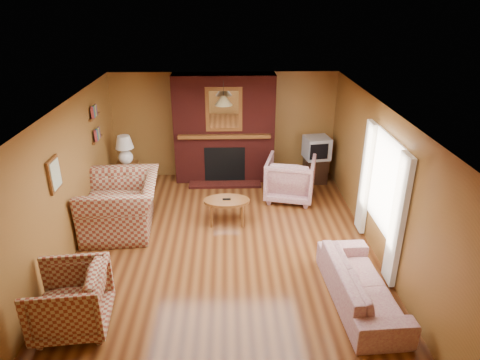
{
  "coord_description": "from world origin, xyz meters",
  "views": [
    {
      "loc": [
        0.07,
        -6.11,
        4.02
      ],
      "look_at": [
        0.28,
        0.6,
        1.02
      ],
      "focal_mm": 32.0,
      "sensor_mm": 36.0,
      "label": 1
    }
  ],
  "objects_px": {
    "coffee_table": "(227,203)",
    "crt_tv": "(317,148)",
    "table_lamp": "(125,149)",
    "plaid_armchair": "(70,300)",
    "side_table": "(128,177)",
    "floral_sofa": "(361,285)",
    "tv_stand": "(315,169)",
    "fireplace": "(224,130)",
    "plaid_loveseat": "(121,205)",
    "floral_armchair": "(290,178)"
  },
  "relations": [
    {
      "from": "coffee_table",
      "to": "crt_tv",
      "type": "xyz_separation_m",
      "value": [
        2.01,
        1.86,
        0.39
      ]
    },
    {
      "from": "table_lamp",
      "to": "coffee_table",
      "type": "bearing_deg",
      "value": -35.25
    },
    {
      "from": "plaid_armchair",
      "to": "side_table",
      "type": "xyz_separation_m",
      "value": [
        -0.15,
        4.18,
        -0.12
      ]
    },
    {
      "from": "coffee_table",
      "to": "crt_tv",
      "type": "distance_m",
      "value": 2.76
    },
    {
      "from": "plaid_armchair",
      "to": "floral_sofa",
      "type": "relative_size",
      "value": 0.48
    },
    {
      "from": "plaid_armchair",
      "to": "tv_stand",
      "type": "xyz_separation_m",
      "value": [
        4.0,
        4.53,
        -0.14
      ]
    },
    {
      "from": "table_lamp",
      "to": "fireplace",
      "type": "bearing_deg",
      "value": 14.29
    },
    {
      "from": "floral_sofa",
      "to": "tv_stand",
      "type": "xyz_separation_m",
      "value": [
        0.15,
        4.15,
        -0.0
      ]
    },
    {
      "from": "fireplace",
      "to": "table_lamp",
      "type": "distance_m",
      "value": 2.18
    },
    {
      "from": "plaid_loveseat",
      "to": "plaid_armchair",
      "type": "relative_size",
      "value": 1.61
    },
    {
      "from": "plaid_loveseat",
      "to": "floral_sofa",
      "type": "distance_m",
      "value": 4.32
    },
    {
      "from": "floral_sofa",
      "to": "table_lamp",
      "type": "xyz_separation_m",
      "value": [
        -4.0,
        3.8,
        0.67
      ]
    },
    {
      "from": "table_lamp",
      "to": "tv_stand",
      "type": "distance_m",
      "value": 4.22
    },
    {
      "from": "plaid_loveseat",
      "to": "tv_stand",
      "type": "bearing_deg",
      "value": 112.75
    },
    {
      "from": "plaid_armchair",
      "to": "floral_sofa",
      "type": "height_order",
      "value": "plaid_armchair"
    },
    {
      "from": "fireplace",
      "to": "plaid_armchair",
      "type": "bearing_deg",
      "value": -112.49
    },
    {
      "from": "fireplace",
      "to": "table_lamp",
      "type": "height_order",
      "value": "fireplace"
    },
    {
      "from": "floral_sofa",
      "to": "fireplace",
      "type": "bearing_deg",
      "value": 20.48
    },
    {
      "from": "plaid_loveseat",
      "to": "plaid_armchair",
      "type": "bearing_deg",
      "value": -7.02
    },
    {
      "from": "floral_armchair",
      "to": "table_lamp",
      "type": "height_order",
      "value": "table_lamp"
    },
    {
      "from": "floral_armchair",
      "to": "side_table",
      "type": "distance_m",
      "value": 3.5
    },
    {
      "from": "plaid_armchair",
      "to": "floral_sofa",
      "type": "bearing_deg",
      "value": 89.95
    },
    {
      "from": "floral_sofa",
      "to": "floral_armchair",
      "type": "distance_m",
      "value": 3.33
    },
    {
      "from": "plaid_armchair",
      "to": "side_table",
      "type": "height_order",
      "value": "plaid_armchair"
    },
    {
      "from": "fireplace",
      "to": "plaid_loveseat",
      "type": "height_order",
      "value": "fireplace"
    },
    {
      "from": "side_table",
      "to": "tv_stand",
      "type": "height_order",
      "value": "side_table"
    },
    {
      "from": "floral_sofa",
      "to": "table_lamp",
      "type": "bearing_deg",
      "value": 43.27
    },
    {
      "from": "floral_armchair",
      "to": "crt_tv",
      "type": "relative_size",
      "value": 1.64
    },
    {
      "from": "plaid_loveseat",
      "to": "floral_sofa",
      "type": "bearing_deg",
      "value": 55.74
    },
    {
      "from": "floral_armchair",
      "to": "coffee_table",
      "type": "bearing_deg",
      "value": 51.14
    },
    {
      "from": "plaid_armchair",
      "to": "floral_armchair",
      "type": "height_order",
      "value": "floral_armchair"
    },
    {
      "from": "plaid_armchair",
      "to": "table_lamp",
      "type": "relative_size",
      "value": 1.47
    },
    {
      "from": "floral_armchair",
      "to": "table_lamp",
      "type": "bearing_deg",
      "value": 5.59
    },
    {
      "from": "side_table",
      "to": "tv_stand",
      "type": "bearing_deg",
      "value": 4.82
    },
    {
      "from": "fireplace",
      "to": "coffee_table",
      "type": "distance_m",
      "value": 2.19
    },
    {
      "from": "coffee_table",
      "to": "tv_stand",
      "type": "xyz_separation_m",
      "value": [
        2.01,
        1.86,
        -0.13
      ]
    },
    {
      "from": "plaid_loveseat",
      "to": "crt_tv",
      "type": "relative_size",
      "value": 2.5
    },
    {
      "from": "crt_tv",
      "to": "plaid_armchair",
      "type": "bearing_deg",
      "value": -131.51
    },
    {
      "from": "plaid_armchair",
      "to": "plaid_loveseat",
      "type": "bearing_deg",
      "value": 172.14
    },
    {
      "from": "table_lamp",
      "to": "tv_stand",
      "type": "xyz_separation_m",
      "value": [
        4.15,
        0.35,
        -0.68
      ]
    },
    {
      "from": "side_table",
      "to": "plaid_armchair",
      "type": "bearing_deg",
      "value": -87.94
    },
    {
      "from": "side_table",
      "to": "floral_armchair",
      "type": "bearing_deg",
      "value": -8.53
    },
    {
      "from": "tv_stand",
      "to": "coffee_table",
      "type": "bearing_deg",
      "value": -135.17
    },
    {
      "from": "fireplace",
      "to": "crt_tv",
      "type": "height_order",
      "value": "fireplace"
    },
    {
      "from": "floral_armchair",
      "to": "plaid_loveseat",
      "type": "bearing_deg",
      "value": 34.0
    },
    {
      "from": "floral_sofa",
      "to": "plaid_armchair",
      "type": "bearing_deg",
      "value": 92.34
    },
    {
      "from": "plaid_armchair",
      "to": "tv_stand",
      "type": "distance_m",
      "value": 6.04
    },
    {
      "from": "plaid_loveseat",
      "to": "floral_armchair",
      "type": "relative_size",
      "value": 1.52
    },
    {
      "from": "floral_armchair",
      "to": "side_table",
      "type": "height_order",
      "value": "floral_armchair"
    },
    {
      "from": "plaid_loveseat",
      "to": "plaid_armchair",
      "type": "xyz_separation_m",
      "value": [
        -0.1,
        -2.5,
        -0.06
      ]
    }
  ]
}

